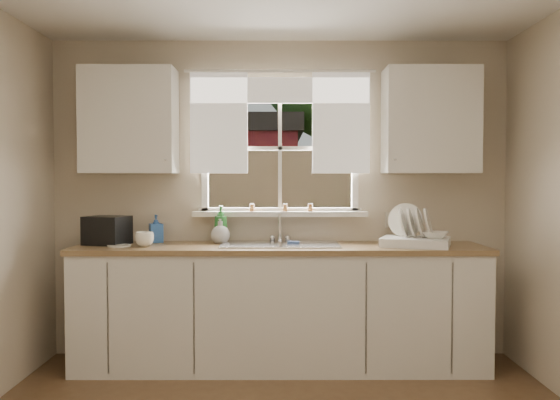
{
  "coord_description": "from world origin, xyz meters",
  "views": [
    {
      "loc": [
        -0.01,
        -2.72,
        1.4
      ],
      "look_at": [
        0.0,
        1.65,
        1.25
      ],
      "focal_mm": 38.0,
      "sensor_mm": 36.0,
      "label": 1
    }
  ],
  "objects_px": {
    "soap_bottle_a": "(221,224)",
    "black_appliance": "(107,230)",
    "dish_rack": "(415,237)",
    "cup": "(144,239)"
  },
  "relations": [
    {
      "from": "soap_bottle_a",
      "to": "black_appliance",
      "type": "height_order",
      "value": "soap_bottle_a"
    },
    {
      "from": "dish_rack",
      "to": "black_appliance",
      "type": "xyz_separation_m",
      "value": [
        -2.3,
        0.12,
        0.04
      ]
    },
    {
      "from": "soap_bottle_a",
      "to": "cup",
      "type": "height_order",
      "value": "soap_bottle_a"
    },
    {
      "from": "dish_rack",
      "to": "cup",
      "type": "height_order",
      "value": "dish_rack"
    },
    {
      "from": "dish_rack",
      "to": "cup",
      "type": "relative_size",
      "value": 4.2
    },
    {
      "from": "dish_rack",
      "to": "soap_bottle_a",
      "type": "height_order",
      "value": "dish_rack"
    },
    {
      "from": "dish_rack",
      "to": "cup",
      "type": "bearing_deg",
      "value": -179.4
    },
    {
      "from": "dish_rack",
      "to": "soap_bottle_a",
      "type": "xyz_separation_m",
      "value": [
        -1.46,
        0.24,
        0.08
      ]
    },
    {
      "from": "dish_rack",
      "to": "soap_bottle_a",
      "type": "distance_m",
      "value": 1.48
    },
    {
      "from": "black_appliance",
      "to": "soap_bottle_a",
      "type": "bearing_deg",
      "value": 24.61
    }
  ]
}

